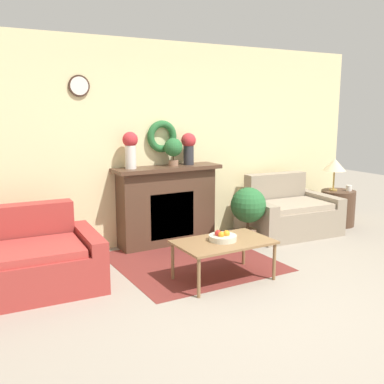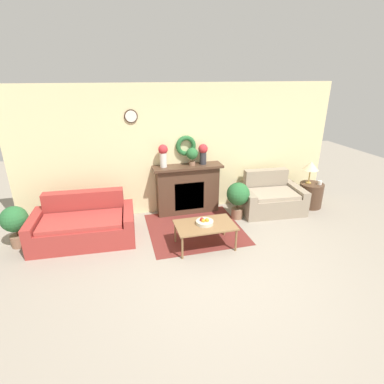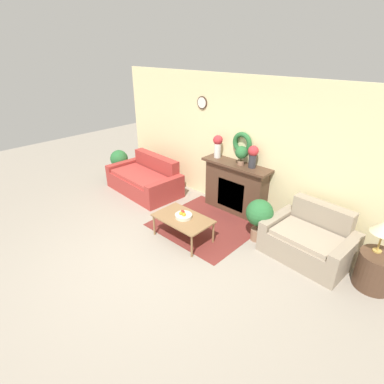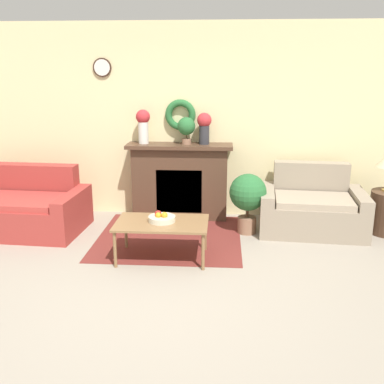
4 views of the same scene
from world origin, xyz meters
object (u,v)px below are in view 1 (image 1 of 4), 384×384
Objects in this scene: loveseat_right at (287,213)px; potted_plant_floor_by_loveseat at (248,208)px; mug at (349,188)px; vase_on_mantel_left at (130,147)px; fruit_bowl at (223,237)px; table_lamp at (335,165)px; vase_on_mantel_right at (189,146)px; fireplace at (167,205)px; potted_plant_on_mantel at (173,149)px; coffee_table at (224,244)px; couch_left at (8,264)px; side_table_by_loveseat at (338,208)px.

potted_plant_floor_by_loveseat is (-0.85, -0.18, 0.21)m from loveseat_right.
vase_on_mantel_left reaches higher than mug.
table_lamp is (2.78, 1.06, 0.48)m from fruit_bowl.
vase_on_mantel_left is 1.09× the size of vase_on_mantel_right.
vase_on_mantel_left reaches higher than loveseat_right.
loveseat_right is 4.66× the size of fruit_bowl.
vase_on_mantel_left reaches higher than table_lamp.
vase_on_mantel_right reaches higher than fruit_bowl.
fireplace is at bearing 87.44° from fruit_bowl.
vase_on_mantel_right is at bearing 168.72° from loveseat_right.
vase_on_mantel_right reaches higher than potted_plant_on_mantel.
coffee_table is at bearing -92.40° from fireplace.
potted_plant_on_mantel is (0.16, 1.46, 0.90)m from coffee_table.
loveseat_right is at bearing -179.64° from table_lamp.
fruit_bowl is 3.02m from table_lamp.
fireplace is 4.86× the size of fruit_bowl.
mug is (2.97, 0.92, 0.12)m from fruit_bowl.
couch_left is at bearing -157.56° from vase_on_mantel_left.
side_table_by_loveseat is 6.14× the size of mug.
fireplace reaches higher than coffee_table.
couch_left is 3.06m from potted_plant_floor_by_loveseat.
loveseat_right is at bearing 172.93° from mug.
side_table_by_loveseat is (4.90, 0.21, -0.01)m from couch_left.
vase_on_mantel_left is 0.84m from vase_on_mantel_right.
potted_plant_on_mantel reaches higher than side_table_by_loveseat.
table_lamp is (-0.07, 0.05, 0.68)m from side_table_by_loveseat.
mug is (2.90, -0.54, 0.06)m from fireplace.
potted_plant_on_mantel is 0.47× the size of potted_plant_floor_by_loveseat.
coffee_table is at bearing -18.09° from couch_left.
coffee_table is (2.06, -0.81, 0.11)m from couch_left.
potted_plant_on_mantel reaches higher than mug.
loveseat_right is 2.13m from fruit_bowl.
mug is at bearing -12.03° from vase_on_mantel_right.
mug is 3.53m from vase_on_mantel_left.
fruit_bowl is 1.76m from vase_on_mantel_left.
fruit_bowl is at bearing -92.56° from fireplace.
table_lamp is 2.67m from potted_plant_on_mantel.
fruit_bowl is 0.64× the size of vase_on_mantel_left.
potted_plant_on_mantel is at bearing 171.55° from loveseat_right.
fireplace is at bearing -0.62° from vase_on_mantel_left.
potted_plant_floor_by_loveseat is (0.59, -0.59, -0.81)m from vase_on_mantel_right.
couch_left is 1.31× the size of loveseat_right.
vase_on_mantel_left is 0.60m from potted_plant_on_mantel.
potted_plant_on_mantel is at bearing -175.30° from vase_on_mantel_right.
loveseat_right is at bearing 30.16° from coffee_table.
couch_left is at bearing 158.50° from coffee_table.
coffee_table is (-1.84, -1.07, 0.10)m from loveseat_right.
potted_plant_floor_by_loveseat is at bearing -22.20° from vase_on_mantel_left.
vase_on_mantel_left is 1.26× the size of potted_plant_on_mantel.
fruit_bowl is at bearing 102.15° from coffee_table.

